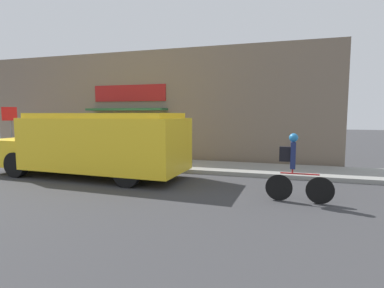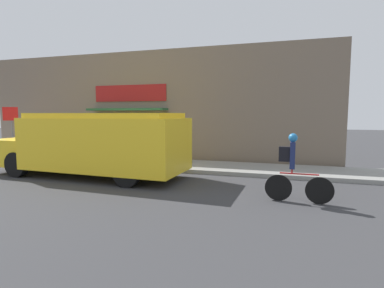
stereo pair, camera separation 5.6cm
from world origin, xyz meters
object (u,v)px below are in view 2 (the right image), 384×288
(cyclist, at_px, (294,169))
(stop_sign_post, at_px, (11,123))
(school_bus, at_px, (95,143))
(trash_bin, at_px, (52,146))

(cyclist, height_order, stop_sign_post, stop_sign_post)
(school_bus, height_order, trash_bin, school_bus)
(cyclist, bearing_deg, trash_bin, 160.12)
(cyclist, distance_m, trash_bin, 11.74)
(school_bus, distance_m, trash_bin, 5.50)
(school_bus, relative_size, trash_bin, 8.04)
(stop_sign_post, height_order, trash_bin, stop_sign_post)
(school_bus, distance_m, cyclist, 6.52)
(school_bus, relative_size, cyclist, 4.18)
(school_bus, bearing_deg, cyclist, -7.79)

